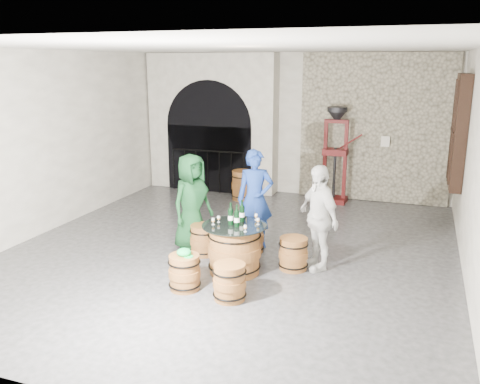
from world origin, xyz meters
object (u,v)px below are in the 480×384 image
(barrel_stool_left, at_px, (204,240))
(person_blue, at_px, (255,199))
(wine_bottle_center, at_px, (237,218))
(wine_bottle_left, at_px, (231,216))
(corking_press, at_px, (336,148))
(barrel_stool_near_right, at_px, (230,282))
(person_green, at_px, (192,202))
(barrel_stool_far, at_px, (251,237))
(barrel_stool_near_left, at_px, (185,272))
(wine_bottle_right, at_px, (242,213))
(person_white, at_px, (318,218))
(barrel_table, at_px, (234,249))
(barrel_stool_right, at_px, (293,254))
(side_barrel, at_px, (242,185))

(barrel_stool_left, distance_m, person_blue, 1.07)
(barrel_stool_left, height_order, wine_bottle_center, wine_bottle_center)
(wine_bottle_left, distance_m, corking_press, 4.43)
(barrel_stool_near_right, xyz_separation_m, corking_press, (0.45, 5.19, 0.96))
(barrel_stool_left, relative_size, corking_press, 0.24)
(person_green, distance_m, person_blue, 1.04)
(barrel_stool_far, xyz_separation_m, barrel_stool_near_right, (0.29, -1.72, 0.00))
(person_blue, bearing_deg, barrel_stool_far, -108.84)
(barrel_stool_near_left, height_order, wine_bottle_right, wine_bottle_right)
(person_white, relative_size, wine_bottle_center, 4.84)
(barrel_stool_far, bearing_deg, barrel_table, -86.94)
(barrel_stool_right, distance_m, person_white, 0.65)
(barrel_stool_left, xyz_separation_m, barrel_stool_right, (1.49, -0.10, 0.00))
(person_green, relative_size, person_blue, 0.97)
(barrel_stool_right, bearing_deg, barrel_stool_left, 176.12)
(barrel_stool_right, height_order, person_blue, person_blue)
(barrel_table, height_order, person_blue, person_blue)
(wine_bottle_right, bearing_deg, wine_bottle_center, -86.30)
(barrel_table, bearing_deg, person_green, 144.63)
(barrel_table, distance_m, wine_bottle_center, 0.50)
(barrel_stool_far, height_order, barrel_stool_right, same)
(barrel_stool_left, height_order, wine_bottle_left, wine_bottle_left)
(barrel_table, height_order, barrel_stool_left, barrel_table)
(wine_bottle_right, bearing_deg, wine_bottle_left, -116.40)
(barrel_table, bearing_deg, barrel_stool_right, 27.60)
(barrel_stool_left, xyz_separation_m, person_blue, (0.65, 0.63, 0.57))
(barrel_stool_left, xyz_separation_m, wine_bottle_right, (0.76, -0.31, 0.62))
(barrel_stool_left, bearing_deg, person_blue, 43.85)
(barrel_stool_near_right, bearing_deg, person_white, 59.05)
(person_white, bearing_deg, wine_bottle_center, -101.80)
(person_blue, relative_size, wine_bottle_left, 5.02)
(barrel_stool_right, bearing_deg, wine_bottle_left, -154.15)
(side_barrel, relative_size, corking_press, 0.32)
(barrel_stool_near_right, xyz_separation_m, person_white, (0.85, 1.41, 0.54))
(barrel_table, distance_m, person_green, 1.31)
(person_green, height_order, person_white, person_green)
(person_green, relative_size, wine_bottle_left, 4.85)
(corking_press, bearing_deg, barrel_stool_left, -108.78)
(barrel_table, relative_size, person_blue, 0.58)
(wine_bottle_right, relative_size, side_barrel, 0.49)
(barrel_stool_near_right, xyz_separation_m, side_barrel, (-1.50, 4.70, 0.09))
(barrel_table, bearing_deg, person_blue, 93.06)
(barrel_stool_far, xyz_separation_m, wine_bottle_right, (0.09, -0.67, 0.62))
(barrel_stool_near_right, bearing_deg, person_blue, 98.83)
(person_blue, height_order, wine_bottle_right, person_blue)
(barrel_stool_near_right, distance_m, wine_bottle_right, 1.23)
(wine_bottle_center, distance_m, side_barrel, 4.17)
(barrel_stool_right, distance_m, person_blue, 1.25)
(barrel_table, distance_m, barrel_stool_near_left, 0.89)
(person_green, bearing_deg, wine_bottle_left, -105.74)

